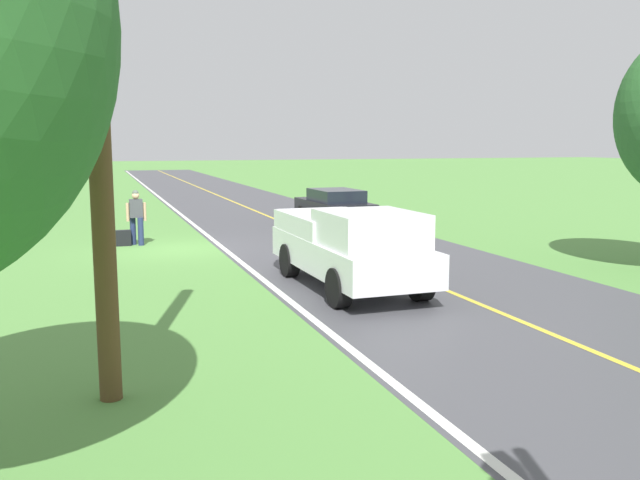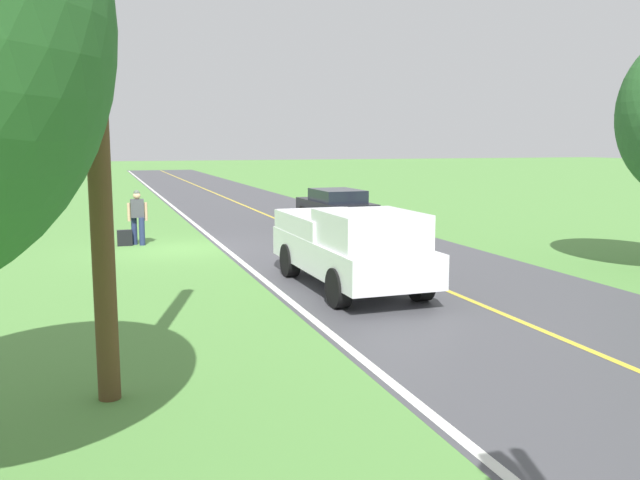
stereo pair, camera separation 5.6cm
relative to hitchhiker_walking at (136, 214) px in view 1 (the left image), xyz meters
The scene contains 9 objects.
ground_plane 1.97m from the hitchhiker_walking, 130.11° to the left, with size 200.00×200.00×0.00m, color #568E42.
road_surface 6.23m from the hitchhiker_walking, 167.71° to the left, with size 7.46×120.00×0.00m, color #47474C.
lane_edge_line 2.96m from the hitchhiker_walking, 152.01° to the left, with size 0.16×117.60×0.00m, color silver.
lane_centre_line 6.23m from the hitchhiker_walking, 167.71° to the left, with size 0.14×117.60×0.00m, color gold.
hitchhiker_walking is the anchor object (origin of this frame).
suitcase_carried 0.85m from the hitchhiker_walking, 11.23° to the left, with size 0.20×0.46×0.50m, color black.
pickup_truck_passing 9.26m from the hitchhiker_walking, 116.30° to the left, with size 2.16×5.43×1.82m.
sedan_near_oncoming 8.26m from the hitchhiker_walking, 159.58° to the right, with size 2.02×4.45×1.41m.
utility_pole_roadside 13.53m from the hitchhiker_walking, 84.94° to the left, with size 0.28×0.28×7.13m, color brown.
Camera 1 is at (2.38, 20.48, 3.24)m, focal length 37.56 mm.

